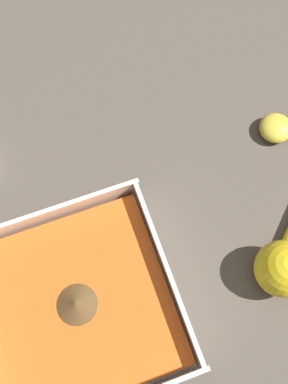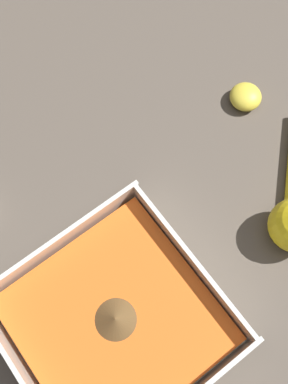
% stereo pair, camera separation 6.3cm
% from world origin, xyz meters
% --- Properties ---
extents(ground_plane, '(4.00, 4.00, 0.00)m').
position_xyz_m(ground_plane, '(0.00, 0.00, 0.00)').
color(ground_plane, brown).
extents(square_dish, '(0.26, 0.26, 0.07)m').
position_xyz_m(square_dish, '(0.00, 0.01, 0.02)').
color(square_dish, silver).
rests_on(square_dish, ground_plane).
extents(lemon_half, '(0.05, 0.05, 0.03)m').
position_xyz_m(lemon_half, '(-0.36, -0.14, 0.01)').
color(lemon_half, yellow).
rests_on(lemon_half, ground_plane).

